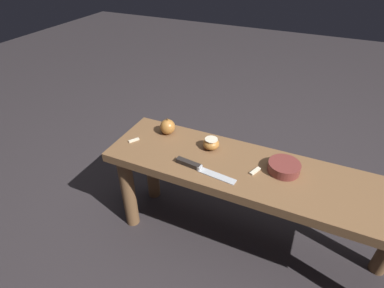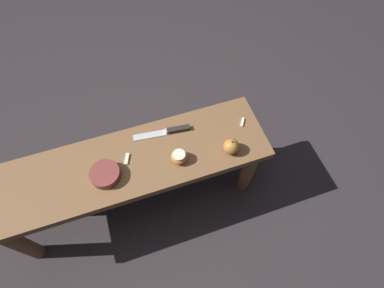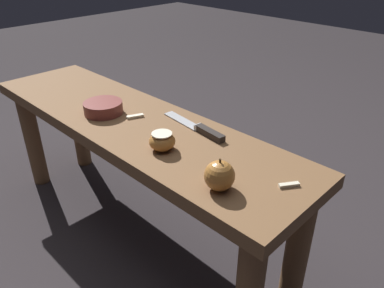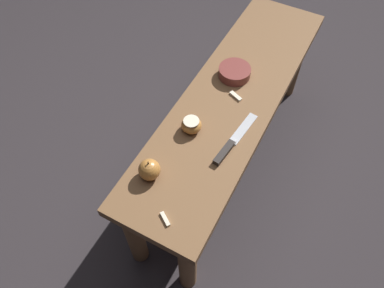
% 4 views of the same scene
% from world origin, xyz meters
% --- Properties ---
extents(ground_plane, '(8.00, 8.00, 0.00)m').
position_xyz_m(ground_plane, '(0.00, 0.00, 0.00)').
color(ground_plane, '#2D282B').
extents(wooden_bench, '(1.28, 0.34, 0.47)m').
position_xyz_m(wooden_bench, '(0.00, 0.00, 0.38)').
color(wooden_bench, brown).
rests_on(wooden_bench, ground_plane).
extents(knife, '(0.26, 0.06, 0.02)m').
position_xyz_m(knife, '(-0.23, -0.09, 0.48)').
color(knife, '#B7BABF').
rests_on(knife, wooden_bench).
extents(apple_whole, '(0.07, 0.07, 0.08)m').
position_xyz_m(apple_whole, '(-0.46, 0.09, 0.51)').
color(apple_whole, '#B27233').
rests_on(apple_whole, wooden_bench).
extents(apple_cut, '(0.07, 0.07, 0.05)m').
position_xyz_m(apple_cut, '(-0.22, 0.06, 0.50)').
color(apple_cut, '#B27233').
rests_on(apple_cut, wooden_bench).
extents(apple_slice_near_knife, '(0.04, 0.05, 0.01)m').
position_xyz_m(apple_slice_near_knife, '(-0.57, -0.03, 0.47)').
color(apple_slice_near_knife, beige).
rests_on(apple_slice_near_knife, wooden_bench).
extents(apple_slice_center, '(0.04, 0.06, 0.01)m').
position_xyz_m(apple_slice_center, '(-0.01, -0.01, 0.47)').
color(apple_slice_center, beige).
rests_on(apple_slice_center, wooden_bench).
extents(bowl, '(0.13, 0.13, 0.04)m').
position_xyz_m(bowl, '(0.09, 0.04, 0.49)').
color(bowl, brown).
rests_on(bowl, wooden_bench).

